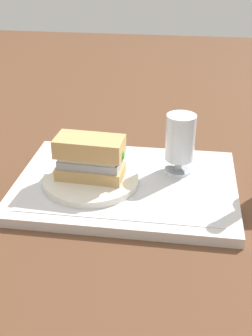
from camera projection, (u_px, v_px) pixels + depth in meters
name	position (u px, v px, depth m)	size (l,w,h in m)	color
ground_plane	(126.00, 190.00, 0.88)	(3.00, 3.00, 0.00)	brown
tray	(126.00, 185.00, 0.88)	(0.44, 0.32, 0.02)	silver
placemat	(126.00, 181.00, 0.87)	(0.38, 0.27, 0.00)	silver
plate	(91.00, 180.00, 0.86)	(0.19, 0.19, 0.01)	silver
sandwich	(92.00, 157.00, 0.84)	(0.14, 0.07, 0.08)	tan
beer_glass	(180.00, 142.00, 0.88)	(0.06, 0.06, 0.12)	silver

